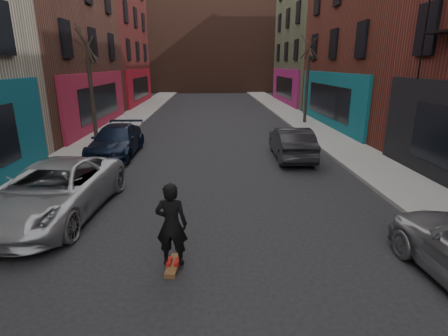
{
  "coord_description": "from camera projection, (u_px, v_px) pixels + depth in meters",
  "views": [
    {
      "loc": [
        -0.37,
        0.14,
        4.02
      ],
      "look_at": [
        -0.04,
        8.21,
        1.6
      ],
      "focal_mm": 28.0,
      "sensor_mm": 36.0,
      "label": 1
    }
  ],
  "objects": [
    {
      "name": "skateboarder",
      "position": [
        171.0,
        225.0,
        6.89
      ],
      "size": [
        0.67,
        0.48,
        1.74
      ],
      "primitive_type": "imported",
      "rotation": [
        0.0,
        0.0,
        3.04
      ],
      "color": "black",
      "rests_on": "skateboard"
    },
    {
      "name": "tree_right_far",
      "position": [
        308.0,
        71.0,
        23.23
      ],
      "size": [
        2.0,
        2.0,
        6.8
      ],
      "primitive_type": null,
      "color": "black",
      "rests_on": "sidewalk_right"
    },
    {
      "name": "sidewalk_right",
      "position": [
        287.0,
        112.0,
        29.97
      ],
      "size": [
        2.5,
        84.0,
        0.13
      ],
      "primitive_type": "cube",
      "color": "gray",
      "rests_on": "ground"
    },
    {
      "name": "tree_left_far",
      "position": [
        90.0,
        77.0,
        17.05
      ],
      "size": [
        2.0,
        2.0,
        6.5
      ],
      "primitive_type": null,
      "color": "black",
      "rests_on": "sidewalk_left"
    },
    {
      "name": "parked_left_far",
      "position": [
        54.0,
        190.0,
        9.45
      ],
      "size": [
        2.84,
        5.42,
        1.46
      ],
      "primitive_type": "imported",
      "rotation": [
        0.0,
        0.0,
        -0.08
      ],
      "color": "#999CA2",
      "rests_on": "ground"
    },
    {
      "name": "skateboard",
      "position": [
        173.0,
        265.0,
        7.15
      ],
      "size": [
        0.3,
        0.82,
        0.1
      ],
      "primitive_type": "cube",
      "rotation": [
        0.0,
        0.0,
        -0.1
      ],
      "color": "brown",
      "rests_on": "ground"
    },
    {
      "name": "sidewalk_left",
      "position": [
        140.0,
        112.0,
        29.48
      ],
      "size": [
        2.5,
        84.0,
        0.13
      ],
      "primitive_type": "cube",
      "color": "gray",
      "rests_on": "ground"
    },
    {
      "name": "building_far",
      "position": [
        211.0,
        43.0,
        52.63
      ],
      "size": [
        40.0,
        10.0,
        14.0
      ],
      "primitive_type": "cube",
      "color": "#47281E",
      "rests_on": "ground"
    },
    {
      "name": "parked_right_end",
      "position": [
        291.0,
        143.0,
        15.28
      ],
      "size": [
        1.61,
        4.23,
        1.38
      ],
      "primitive_type": "imported",
      "rotation": [
        0.0,
        0.0,
        3.1
      ],
      "color": "black",
      "rests_on": "ground"
    },
    {
      "name": "parked_left_end",
      "position": [
        116.0,
        141.0,
        15.73
      ],
      "size": [
        1.91,
        4.65,
        1.35
      ],
      "primitive_type": "imported",
      "rotation": [
        0.0,
        0.0,
        -0.0
      ],
      "color": "black",
      "rests_on": "ground"
    }
  ]
}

